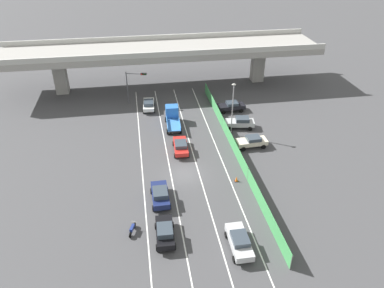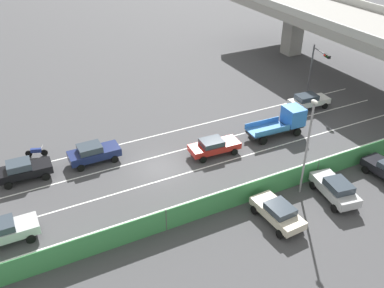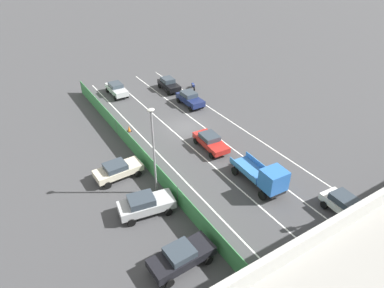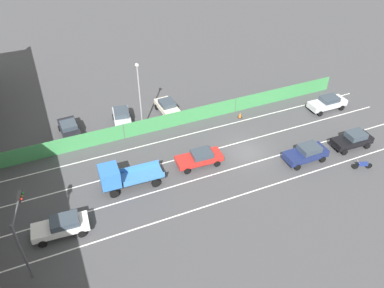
# 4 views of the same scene
# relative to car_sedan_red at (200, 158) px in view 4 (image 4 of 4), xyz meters

# --- Properties ---
(ground_plane) EXTENTS (300.00, 300.00, 0.00)m
(ground_plane) POSITION_rel_car_sedan_red_xyz_m (-0.18, -5.26, -0.85)
(ground_plane) COLOR #424244
(lane_line_left_edge) EXTENTS (0.14, 44.38, 0.01)m
(lane_line_left_edge) POSITION_rel_car_sedan_red_xyz_m (-5.40, -1.07, -0.85)
(lane_line_left_edge) COLOR silver
(lane_line_left_edge) RESTS_ON ground
(lane_line_mid_left) EXTENTS (0.14, 44.38, 0.01)m
(lane_line_mid_left) POSITION_rel_car_sedan_red_xyz_m (-1.92, -1.07, -0.85)
(lane_line_mid_left) COLOR silver
(lane_line_mid_left) RESTS_ON ground
(lane_line_mid_right) EXTENTS (0.14, 44.38, 0.01)m
(lane_line_mid_right) POSITION_rel_car_sedan_red_xyz_m (1.56, -1.07, -0.85)
(lane_line_mid_right) COLOR silver
(lane_line_mid_right) RESTS_ON ground
(lane_line_right_edge) EXTENTS (0.14, 44.38, 0.01)m
(lane_line_right_edge) POSITION_rel_car_sedan_red_xyz_m (5.03, -1.07, -0.85)
(lane_line_right_edge) COLOR silver
(lane_line_right_edge) RESTS_ON ground
(green_fence) EXTENTS (0.10, 40.48, 1.80)m
(green_fence) POSITION_rel_car_sedan_red_xyz_m (7.10, -1.07, 0.05)
(green_fence) COLOR #3D8E4C
(green_fence) RESTS_ON ground
(car_sedan_red) EXTENTS (2.20, 4.65, 1.51)m
(car_sedan_red) POSITION_rel_car_sedan_red_xyz_m (0.00, 0.00, 0.00)
(car_sedan_red) COLOR red
(car_sedan_red) RESTS_ON ground
(car_sedan_black) EXTENTS (2.07, 4.31, 1.73)m
(car_sedan_black) POSITION_rel_car_sedan_red_xyz_m (-3.69, -15.70, 0.08)
(car_sedan_black) COLOR black
(car_sedan_black) RESTS_ON ground
(car_sedan_navy) EXTENTS (2.05, 4.40, 1.72)m
(car_sedan_navy) POSITION_rel_car_sedan_red_xyz_m (-3.64, -9.93, 0.09)
(car_sedan_navy) COLOR navy
(car_sedan_navy) RESTS_ON ground
(car_sedan_white) EXTENTS (2.23, 4.57, 1.59)m
(car_sedan_white) POSITION_rel_car_sedan_red_xyz_m (-3.47, 13.68, 0.04)
(car_sedan_white) COLOR white
(car_sedan_white) RESTS_ON ground
(car_sedan_silver) EXTENTS (1.98, 4.61, 1.67)m
(car_sedan_silver) POSITION_rel_car_sedan_red_xyz_m (3.20, -18.04, 0.07)
(car_sedan_silver) COLOR #B7BABC
(car_sedan_silver) RESTS_ON ground
(flatbed_truck_blue) EXTENTS (2.39, 5.75, 2.60)m
(flatbed_truck_blue) POSITION_rel_car_sedan_red_xyz_m (-0.18, 7.96, 0.47)
(flatbed_truck_blue) COLOR black
(flatbed_truck_blue) RESTS_ON ground
(motorcycle) EXTENTS (0.85, 1.87, 0.93)m
(motorcycle) POSITION_rel_car_sedan_red_xyz_m (-6.86, -14.27, -0.39)
(motorcycle) COLOR black
(motorcycle) RESTS_ON ground
(parked_sedan_cream) EXTENTS (4.33, 2.20, 1.55)m
(parked_sedan_cream) POSITION_rel_car_sedan_red_xyz_m (9.88, -0.36, 0.02)
(parked_sedan_cream) COLOR beige
(parked_sedan_cream) RESTS_ON ground
(parked_wagon_silver) EXTENTS (4.58, 2.57, 1.72)m
(parked_wagon_silver) POSITION_rel_car_sedan_red_xyz_m (9.73, 5.14, 0.09)
(parked_wagon_silver) COLOR #B2B5B7
(parked_wagon_silver) RESTS_ON ground
(parked_sedan_dark) EXTENTS (4.51, 2.21, 1.59)m
(parked_sedan_dark) POSITION_rel_car_sedan_red_xyz_m (9.84, 10.88, 0.03)
(parked_sedan_dark) COLOR black
(parked_sedan_dark) RESTS_ON ground
(traffic_light) EXTENTS (3.41, 1.07, 5.71)m
(traffic_light) POSITION_rel_car_sedan_red_xyz_m (-5.60, 16.13, 3.17)
(traffic_light) COLOR #47474C
(traffic_light) RESTS_ON ground
(street_lamp) EXTENTS (0.60, 0.36, 7.98)m
(street_lamp) POSITION_rel_car_sedan_red_xyz_m (7.88, 3.35, 3.92)
(street_lamp) COLOR gray
(street_lamp) RESTS_ON ground
(traffic_cone) EXTENTS (0.47, 0.47, 0.69)m
(traffic_cone) POSITION_rel_car_sedan_red_xyz_m (5.75, -7.72, -0.53)
(traffic_cone) COLOR orange
(traffic_cone) RESTS_ON ground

